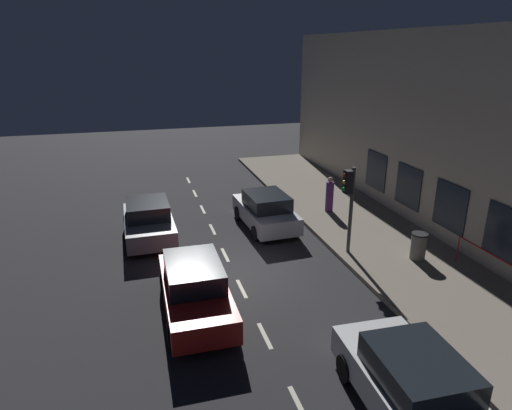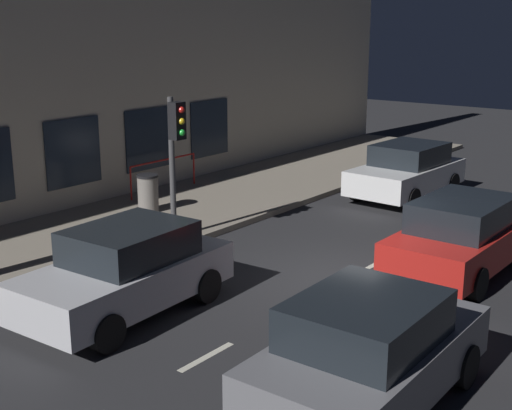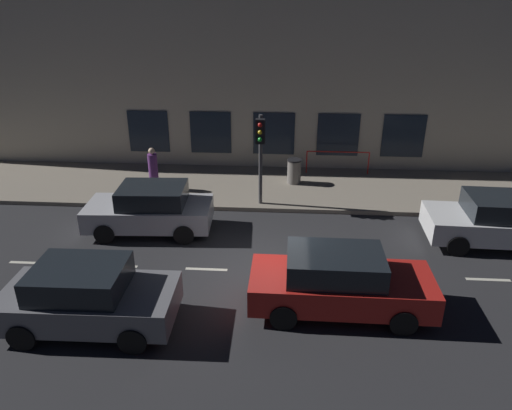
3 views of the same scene
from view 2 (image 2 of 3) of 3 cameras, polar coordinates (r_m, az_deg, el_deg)
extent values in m
plane|color=#28282B|center=(14.30, 7.30, -6.10)|extent=(60.00, 60.00, 0.00)
cube|color=gray|center=(18.07, -9.97, -1.49)|extent=(4.50, 32.00, 0.15)
cube|color=beige|center=(19.37, -15.71, 11.31)|extent=(0.60, 32.00, 8.16)
cube|color=#192333|center=(23.08, -3.79, 6.24)|extent=(0.04, 1.77, 1.81)
cube|color=#192333|center=(21.14, -8.75, 5.31)|extent=(0.04, 1.77, 1.81)
cube|color=#192333|center=(19.38, -14.63, 4.16)|extent=(0.04, 1.77, 1.81)
cube|color=beige|center=(22.03, 19.09, 0.66)|extent=(0.12, 1.20, 0.01)
cube|color=beige|center=(19.66, 16.59, -0.78)|extent=(0.12, 1.20, 0.01)
cube|color=beige|center=(17.34, 13.40, -2.62)|extent=(0.12, 1.20, 0.01)
cube|color=beige|center=(15.12, 9.25, -4.99)|extent=(0.12, 1.20, 0.01)
cube|color=beige|center=(13.04, 3.66, -8.11)|extent=(0.12, 1.20, 0.01)
cube|color=beige|center=(11.18, -4.05, -12.20)|extent=(0.12, 1.20, 0.01)
cylinder|color=#424244|center=(16.17, -6.82, 2.96)|extent=(0.13, 0.13, 3.27)
cube|color=black|center=(15.85, -6.43, 6.82)|extent=(0.26, 0.32, 0.84)
sphere|color=red|center=(15.72, -6.09, 7.69)|extent=(0.15, 0.15, 0.15)
sphere|color=gold|center=(15.75, -6.07, 6.78)|extent=(0.15, 0.15, 0.15)
sphere|color=green|center=(15.79, -6.04, 5.87)|extent=(0.15, 0.15, 0.15)
cube|color=slate|center=(9.78, 9.22, -12.40)|extent=(1.93, 3.99, 0.70)
cube|color=black|center=(9.38, 8.92, -9.23)|extent=(1.68, 2.09, 0.60)
cylinder|color=black|center=(11.26, 8.14, -10.32)|extent=(0.23, 0.64, 0.64)
cylinder|color=black|center=(10.63, 16.59, -12.40)|extent=(0.23, 0.64, 0.64)
cylinder|color=black|center=(9.41, 0.61, -15.51)|extent=(0.23, 0.64, 0.64)
cube|color=#B7B7BC|center=(12.65, -10.63, -6.02)|extent=(2.01, 4.09, 0.70)
cube|color=black|center=(12.55, -10.25, -3.03)|extent=(1.70, 2.16, 0.60)
cylinder|color=black|center=(11.42, -12.02, -10.13)|extent=(0.25, 0.65, 0.64)
cylinder|color=black|center=(12.62, -17.34, -8.02)|extent=(0.25, 0.65, 0.64)
cylinder|color=black|center=(13.08, -4.05, -6.54)|extent=(0.25, 0.65, 0.64)
cylinder|color=black|center=(14.14, -9.41, -5.04)|extent=(0.25, 0.65, 0.64)
cube|color=red|center=(15.15, 16.56, -2.89)|extent=(1.81, 4.42, 0.70)
cube|color=black|center=(14.81, 16.49, -0.66)|extent=(1.58, 2.30, 0.60)
cylinder|color=black|center=(16.74, 15.63, -2.26)|extent=(0.22, 0.64, 0.64)
cylinder|color=black|center=(14.37, 11.35, -4.82)|extent=(0.22, 0.64, 0.64)
cylinder|color=black|center=(13.76, 17.52, -6.12)|extent=(0.22, 0.64, 0.64)
cube|color=silver|center=(21.07, 12.09, 2.29)|extent=(2.02, 4.11, 0.70)
cube|color=black|center=(21.09, 12.39, 4.08)|extent=(1.73, 2.16, 0.60)
cylinder|color=black|center=(19.67, 12.56, 0.45)|extent=(0.24, 0.65, 0.64)
cylinder|color=black|center=(20.50, 8.23, 1.23)|extent=(0.24, 0.65, 0.64)
cylinder|color=black|center=(21.87, 15.62, 1.68)|extent=(0.24, 0.65, 0.64)
cylinder|color=black|center=(22.62, 11.60, 2.36)|extent=(0.24, 0.65, 0.64)
cylinder|color=slate|center=(18.77, -8.77, 0.88)|extent=(0.54, 0.54, 0.93)
cylinder|color=black|center=(18.66, -8.82, 2.35)|extent=(0.57, 0.57, 0.06)
cylinder|color=red|center=(21.80, -5.07, 2.96)|extent=(0.05, 0.05, 0.95)
cylinder|color=red|center=(20.02, -10.13, 1.72)|extent=(0.05, 0.05, 0.95)
cylinder|color=red|center=(20.79, -7.54, 3.64)|extent=(0.05, 2.60, 0.05)
camera|label=1|loc=(25.34, 30.97, 18.11)|focal=31.28mm
camera|label=3|loc=(13.28, 62.42, 16.35)|focal=33.52mm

